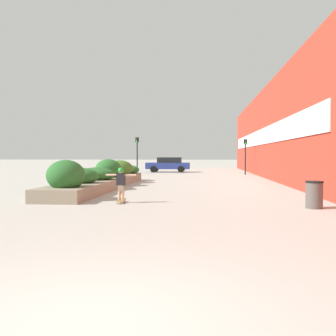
{
  "coord_description": "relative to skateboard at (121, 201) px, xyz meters",
  "views": [
    {
      "loc": [
        1.07,
        -3.5,
        1.66
      ],
      "look_at": [
        -1.21,
        21.08,
        0.84
      ],
      "focal_mm": 40.0,
      "sensor_mm": 36.0,
      "label": 1
    }
  ],
  "objects": [
    {
      "name": "ground_plane",
      "position": [
        1.78,
        -9.37,
        -0.07
      ],
      "size": [
        300.0,
        300.0,
        0.0
      ],
      "primitive_type": "plane",
      "color": "#ADA89E"
    },
    {
      "name": "building_wall_right",
      "position": [
        7.72,
        12.82,
        3.31
      ],
      "size": [
        0.67,
        49.8,
        6.76
      ],
      "color": "#B23323",
      "rests_on": "ground_plane"
    },
    {
      "name": "planter_box",
      "position": [
        -2.26,
        6.15,
        0.49
      ],
      "size": [
        1.91,
        13.23,
        1.5
      ],
      "color": "gray",
      "rests_on": "ground_plane"
    },
    {
      "name": "skateboard",
      "position": [
        0.0,
        0.0,
        0.0
      ],
      "size": [
        0.24,
        0.8,
        0.09
      ],
      "rotation": [
        0.0,
        0.0,
        -0.01
      ],
      "color": "olive",
      "rests_on": "ground_plane"
    },
    {
      "name": "skateboarder",
      "position": [
        0.0,
        -0.0,
        0.72
      ],
      "size": [
        1.08,
        0.2,
        1.16
      ],
      "rotation": [
        0.0,
        0.0,
        -0.01
      ],
      "color": "tan",
      "rests_on": "skateboard"
    },
    {
      "name": "trash_bin",
      "position": [
        6.36,
        -0.76,
        0.36
      ],
      "size": [
        0.55,
        0.55,
        0.86
      ],
      "color": "#514C47",
      "rests_on": "ground_plane"
    },
    {
      "name": "car_leftmost",
      "position": [
        14.62,
        26.63,
        0.74
      ],
      "size": [
        4.08,
        1.92,
        1.56
      ],
      "rotation": [
        0.0,
        0.0,
        -1.57
      ],
      "color": "maroon",
      "rests_on": "ground_plane"
    },
    {
      "name": "car_center_left",
      "position": [
        -0.59,
        24.64,
        0.71
      ],
      "size": [
        4.38,
        1.88,
        1.49
      ],
      "rotation": [
        0.0,
        0.0,
        1.57
      ],
      "color": "navy",
      "rests_on": "ground_plane"
    },
    {
      "name": "traffic_light_left",
      "position": [
        -3.03,
        20.41,
        2.2
      ],
      "size": [
        0.28,
        0.3,
        3.31
      ],
      "color": "black",
      "rests_on": "ground_plane"
    },
    {
      "name": "traffic_light_right",
      "position": [
        6.54,
        20.06,
        2.06
      ],
      "size": [
        0.28,
        0.3,
        3.09
      ],
      "color": "black",
      "rests_on": "ground_plane"
    }
  ]
}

